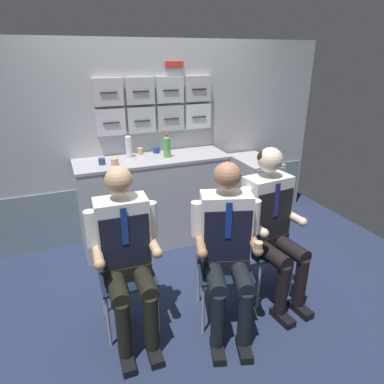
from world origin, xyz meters
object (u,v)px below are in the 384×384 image
folding_chair_right (222,253)px  crew_member_by_counter (272,219)px  water_bottle_clear (167,146)px  coffee_cup_white (115,162)px  folding_chair_by_counter (258,233)px  crew_member_right (227,242)px  service_trolley (253,191)px  crew_member_left (126,248)px  folding_chair_left (124,260)px

folding_chair_right → crew_member_by_counter: (0.45, 0.02, 0.20)m
water_bottle_clear → coffee_cup_white: (-0.56, -0.07, -0.08)m
folding_chair_by_counter → crew_member_by_counter: size_ratio=0.65×
crew_member_right → folding_chair_by_counter: 0.62m
crew_member_right → coffee_cup_white: (-0.55, 1.33, 0.29)m
water_bottle_clear → coffee_cup_white: water_bottle_clear is taller
service_trolley → folding_chair_right: size_ratio=1.01×
crew_member_left → crew_member_by_counter: crew_member_by_counter is taller
crew_member_by_counter → water_bottle_clear: bearing=111.5°
crew_member_right → water_bottle_clear: size_ratio=5.31×
folding_chair_left → crew_member_by_counter: crew_member_by_counter is taller
crew_member_left → folding_chair_by_counter: size_ratio=1.52×
crew_member_right → water_bottle_clear: 1.46m
folding_chair_left → crew_member_right: bearing=-26.6°
folding_chair_by_counter → coffee_cup_white: coffee_cup_white is taller
coffee_cup_white → folding_chair_by_counter: bearing=-44.2°
service_trolley → crew_member_right: size_ratio=0.66×
folding_chair_left → crew_member_left: crew_member_left is taller
folding_chair_right → water_bottle_clear: (-0.04, 1.26, 0.57)m
coffee_cup_white → folding_chair_left: bearing=-98.2°
crew_member_left → coffee_cup_white: (0.15, 1.15, 0.30)m
folding_chair_left → water_bottle_clear: size_ratio=3.50×
service_trolley → coffee_cup_white: 1.70m
service_trolley → folding_chair_left: bearing=-150.4°
service_trolley → crew_member_left: 2.12m
folding_chair_left → water_bottle_clear: bearing=56.3°
crew_member_right → crew_member_by_counter: size_ratio=0.99×
service_trolley → water_bottle_clear: water_bottle_clear is taller
crew_member_right → crew_member_by_counter: crew_member_by_counter is taller
service_trolley → water_bottle_clear: size_ratio=3.53×
service_trolley → folding_chair_by_counter: 1.17m
service_trolley → folding_chair_by_counter: (-0.57, -1.01, 0.07)m
crew_member_left → folding_chair_by_counter: 1.21m
folding_chair_left → folding_chair_right: (0.74, -0.20, 0.00)m
folding_chair_by_counter → water_bottle_clear: 1.31m
folding_chair_right → folding_chair_left: bearing=165.2°
crew_member_right → folding_chair_left: bearing=153.4°
crew_member_left → coffee_cup_white: size_ratio=17.60×
crew_member_left → folding_chair_right: size_ratio=1.52×
crew_member_by_counter → water_bottle_clear: 1.38m
folding_chair_right → water_bottle_clear: size_ratio=3.50×
crew_member_by_counter → crew_member_left: bearing=179.1°
service_trolley → crew_member_by_counter: crew_member_by_counter is taller
crew_member_left → water_bottle_clear: crew_member_left is taller
coffee_cup_white → water_bottle_clear: bearing=7.5°
water_bottle_clear → folding_chair_by_counter: bearing=-66.4°
folding_chair_right → water_bottle_clear: 1.38m
crew_member_left → folding_chair_left: bearing=88.1°
service_trolley → water_bottle_clear: 1.22m
folding_chair_right → coffee_cup_white: size_ratio=11.61×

